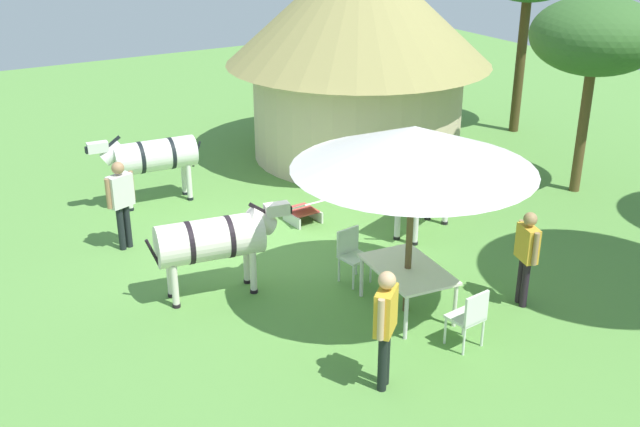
{
  "coord_description": "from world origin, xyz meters",
  "views": [
    {
      "loc": [
        11.11,
        -5.71,
        5.99
      ],
      "look_at": [
        1.05,
        0.21,
        1.0
      ],
      "focal_mm": 42.6,
      "sensor_mm": 36.0,
      "label": 1
    }
  ],
  "objects": [
    {
      "name": "ground_plane",
      "position": [
        0.0,
        0.0,
        0.0
      ],
      "size": [
        36.0,
        36.0,
        0.0
      ],
      "primitive_type": "plane",
      "color": "#568C3F"
    },
    {
      "name": "thatched_hut",
      "position": [
        -3.72,
        4.06,
        2.76
      ],
      "size": [
        6.2,
        6.2,
        4.99
      ],
      "rotation": [
        0.0,
        0.0,
        5.75
      ],
      "color": "beige",
      "rests_on": "ground_plane"
    },
    {
      "name": "shade_umbrella",
      "position": [
        2.99,
        0.61,
        2.64
      ],
      "size": [
        3.54,
        3.54,
        2.96
      ],
      "color": "brown",
      "rests_on": "ground_plane"
    },
    {
      "name": "patio_dining_table",
      "position": [
        2.99,
        0.61,
        0.66
      ],
      "size": [
        1.59,
        1.11,
        0.74
      ],
      "rotation": [
        0.0,
        0.0,
        -0.1
      ],
      "color": "silver",
      "rests_on": "ground_plane"
    },
    {
      "name": "patio_chair_west_end",
      "position": [
        4.27,
        0.75,
        0.52
      ],
      "size": [
        0.47,
        0.48,
        0.9
      ],
      "rotation": [
        0.0,
        0.0,
        -4.6
      ],
      "color": "silver",
      "rests_on": "ground_plane"
    },
    {
      "name": "patio_chair_near_hut",
      "position": [
        1.72,
        0.42,
        0.52
      ],
      "size": [
        0.48,
        0.5,
        0.9
      ],
      "rotation": [
        0.0,
        0.0,
        -1.42
      ],
      "color": "silver",
      "rests_on": "ground_plane"
    },
    {
      "name": "guest_beside_umbrella",
      "position": [
        3.75,
        2.28,
        0.94
      ],
      "size": [
        0.54,
        0.31,
        1.56
      ],
      "rotation": [
        0.0,
        0.0,
        2.86
      ],
      "color": "black",
      "rests_on": "ground_plane"
    },
    {
      "name": "guest_behind_table",
      "position": [
        4.42,
        -0.81,
        1.01
      ],
      "size": [
        0.46,
        0.48,
        1.69
      ],
      "rotation": [
        0.0,
        0.0,
        2.29
      ],
      "color": "black",
      "rests_on": "ground_plane"
    },
    {
      "name": "standing_watcher",
      "position": [
        -1.39,
        -2.44,
        0.99
      ],
      "size": [
        0.35,
        0.56,
        1.65
      ],
      "rotation": [
        0.0,
        0.0,
        -1.22
      ],
      "color": "black",
      "rests_on": "ground_plane"
    },
    {
      "name": "striped_lounge_chair",
      "position": [
        -0.74,
        0.91,
        0.25
      ],
      "size": [
        0.86,
        0.6,
        0.59
      ],
      "rotation": [
        0.0,
        0.0,
        1.64
      ],
      "color": "#C3423D",
      "rests_on": "ground_plane"
    },
    {
      "name": "zebra_nearest_camera",
      "position": [
        0.73,
        2.67,
        0.96
      ],
      "size": [
        1.22,
        2.07,
        1.49
      ],
      "rotation": [
        0.0,
        0.0,
        0.4
      ],
      "color": "silver",
      "rests_on": "ground_plane"
    },
    {
      "name": "zebra_by_umbrella",
      "position": [
        1.02,
        -1.71,
        0.96
      ],
      "size": [
        0.91,
        2.33,
        1.49
      ],
      "rotation": [
        0.0,
        0.0,
        6.13
      ],
      "color": "silver",
      "rests_on": "ground_plane"
    },
    {
      "name": "zebra_toward_hut",
      "position": [
        -3.2,
        -1.24,
        1.0
      ],
      "size": [
        0.75,
        2.34,
        1.54
      ],
      "rotation": [
        0.0,
        0.0,
        3.08
      ],
      "color": "silver",
      "rests_on": "ground_plane"
    },
    {
      "name": "acacia_tree_behind_hut",
      "position": [
        0.72,
        6.79,
        3.29
      ],
      "size": [
        2.61,
        2.61,
        4.1
      ],
      "color": "brown",
      "rests_on": "ground_plane"
    }
  ]
}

